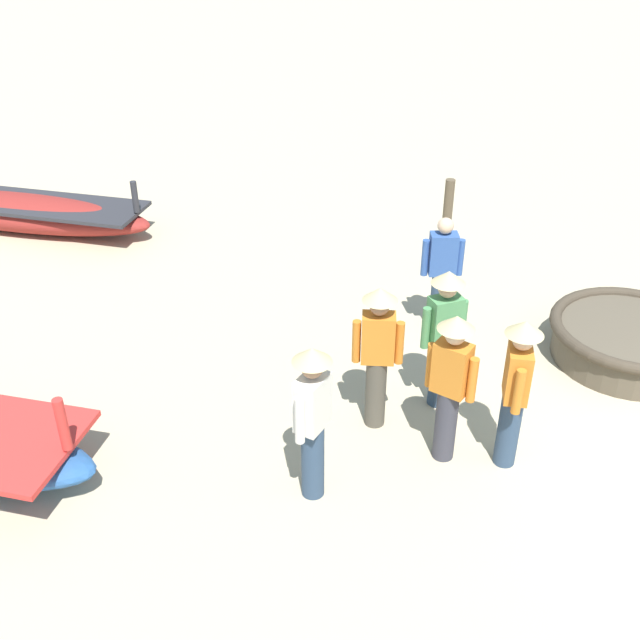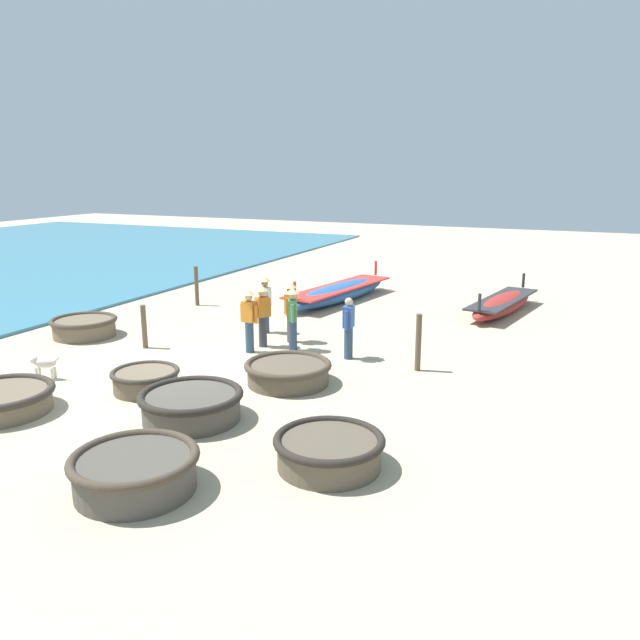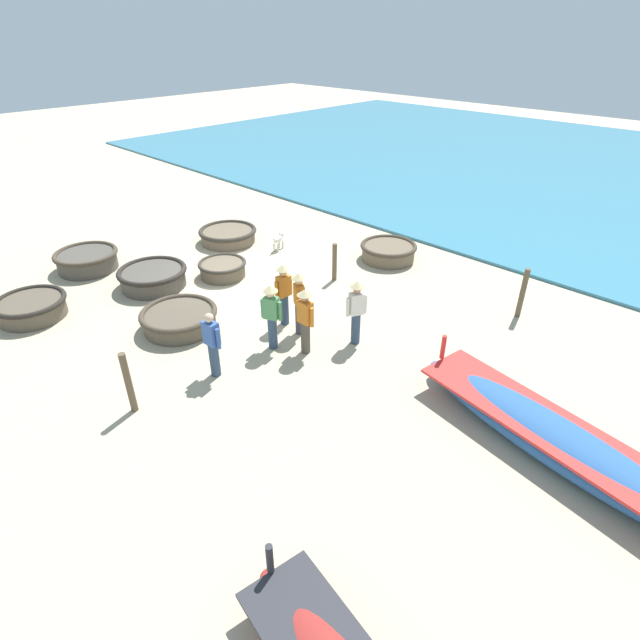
{
  "view_description": "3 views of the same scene",
  "coord_description": "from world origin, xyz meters",
  "px_view_note": "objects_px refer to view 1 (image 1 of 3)",
  "views": [
    {
      "loc": [
        -5.47,
        4.22,
        5.16
      ],
      "look_at": [
        1.85,
        4.72,
        0.76
      ],
      "focal_mm": 42.0,
      "sensor_mm": 36.0,
      "label": 1
    },
    {
      "loc": [
        8.46,
        -10.79,
        4.7
      ],
      "look_at": [
        2.25,
        3.2,
        0.94
      ],
      "focal_mm": 35.0,
      "sensor_mm": 36.0,
      "label": 2
    },
    {
      "loc": [
        7.81,
        11.12,
        6.77
      ],
      "look_at": [
        0.98,
        4.53,
        1.07
      ],
      "focal_mm": 28.0,
      "sensor_mm": 36.0,
      "label": 3
    }
  ],
  "objects_px": {
    "fisherman_by_coracle": "(451,379)",
    "fisherman_with_hat": "(312,414)",
    "fisherman_standing_left": "(444,331)",
    "coracle_beside_post": "(630,339)",
    "fisherman_crouching": "(441,272)",
    "fisherman_hauling": "(516,385)",
    "fisherman_standing_right": "(378,349)",
    "long_boat_white_hull": "(17,211)",
    "mooring_post_inland": "(446,224)"
  },
  "relations": [
    {
      "from": "fisherman_standing_left",
      "to": "mooring_post_inland",
      "type": "height_order",
      "value": "fisherman_standing_left"
    },
    {
      "from": "fisherman_hauling",
      "to": "mooring_post_inland",
      "type": "relative_size",
      "value": 1.21
    },
    {
      "from": "long_boat_white_hull",
      "to": "fisherman_hauling",
      "type": "bearing_deg",
      "value": -126.17
    },
    {
      "from": "long_boat_white_hull",
      "to": "fisherman_standing_right",
      "type": "distance_m",
      "value": 7.73
    },
    {
      "from": "fisherman_by_coracle",
      "to": "fisherman_standing_right",
      "type": "relative_size",
      "value": 1.0
    },
    {
      "from": "coracle_beside_post",
      "to": "fisherman_standing_right",
      "type": "distance_m",
      "value": 3.49
    },
    {
      "from": "mooring_post_inland",
      "to": "fisherman_with_hat",
      "type": "bearing_deg",
      "value": 162.18
    },
    {
      "from": "coracle_beside_post",
      "to": "fisherman_crouching",
      "type": "relative_size",
      "value": 1.24
    },
    {
      "from": "fisherman_standing_left",
      "to": "fisherman_hauling",
      "type": "bearing_deg",
      "value": -146.92
    },
    {
      "from": "fisherman_hauling",
      "to": "fisherman_crouching",
      "type": "xyz_separation_m",
      "value": [
        2.56,
        0.52,
        -0.12
      ]
    },
    {
      "from": "long_boat_white_hull",
      "to": "fisherman_by_coracle",
      "type": "distance_m",
      "value": 8.59
    },
    {
      "from": "fisherman_by_coracle",
      "to": "mooring_post_inland",
      "type": "relative_size",
      "value": 1.21
    },
    {
      "from": "fisherman_hauling",
      "to": "fisherman_standing_right",
      "type": "height_order",
      "value": "same"
    },
    {
      "from": "fisherman_hauling",
      "to": "fisherman_standing_right",
      "type": "xyz_separation_m",
      "value": [
        0.54,
        1.32,
        0.0
      ]
    },
    {
      "from": "fisherman_by_coracle",
      "to": "fisherman_with_hat",
      "type": "bearing_deg",
      "value": 115.98
    },
    {
      "from": "fisherman_hauling",
      "to": "fisherman_standing_left",
      "type": "bearing_deg",
      "value": 33.08
    },
    {
      "from": "fisherman_with_hat",
      "to": "fisherman_crouching",
      "type": "height_order",
      "value": "fisherman_with_hat"
    },
    {
      "from": "fisherman_hauling",
      "to": "fisherman_by_coracle",
      "type": "bearing_deg",
      "value": 85.37
    },
    {
      "from": "fisherman_standing_left",
      "to": "fisherman_crouching",
      "type": "distance_m",
      "value": 1.61
    },
    {
      "from": "fisherman_standing_right",
      "to": "fisherman_standing_left",
      "type": "bearing_deg",
      "value": -59.9
    },
    {
      "from": "fisherman_with_hat",
      "to": "fisherman_hauling",
      "type": "distance_m",
      "value": 1.99
    },
    {
      "from": "fisherman_by_coracle",
      "to": "fisherman_with_hat",
      "type": "xyz_separation_m",
      "value": [
        -0.63,
        1.29,
        0.0
      ]
    },
    {
      "from": "long_boat_white_hull",
      "to": "fisherman_crouching",
      "type": "bearing_deg",
      "value": -112.38
    },
    {
      "from": "fisherman_with_hat",
      "to": "fisherman_crouching",
      "type": "relative_size",
      "value": 1.06
    },
    {
      "from": "coracle_beside_post",
      "to": "fisherman_standing_right",
      "type": "relative_size",
      "value": 1.17
    },
    {
      "from": "mooring_post_inland",
      "to": "fisherman_hauling",
      "type": "bearing_deg",
      "value": -176.07
    },
    {
      "from": "fisherman_standing_right",
      "to": "mooring_post_inland",
      "type": "relative_size",
      "value": 1.21
    },
    {
      "from": "fisherman_with_hat",
      "to": "fisherman_standing_left",
      "type": "distance_m",
      "value": 2.0
    },
    {
      "from": "fisherman_by_coracle",
      "to": "fisherman_hauling",
      "type": "height_order",
      "value": "same"
    },
    {
      "from": "fisherman_by_coracle",
      "to": "fisherman_standing_right",
      "type": "distance_m",
      "value": 0.86
    },
    {
      "from": "coracle_beside_post",
      "to": "fisherman_standing_right",
      "type": "height_order",
      "value": "fisherman_standing_right"
    },
    {
      "from": "fisherman_hauling",
      "to": "mooring_post_inland",
      "type": "bearing_deg",
      "value": 3.93
    },
    {
      "from": "fisherman_standing_left",
      "to": "fisherman_crouching",
      "type": "bearing_deg",
      "value": -3.5
    },
    {
      "from": "long_boat_white_hull",
      "to": "fisherman_by_coracle",
      "type": "bearing_deg",
      "value": -128.33
    },
    {
      "from": "fisherman_with_hat",
      "to": "mooring_post_inland",
      "type": "bearing_deg",
      "value": -17.82
    },
    {
      "from": "coracle_beside_post",
      "to": "fisherman_by_coracle",
      "type": "height_order",
      "value": "fisherman_by_coracle"
    },
    {
      "from": "long_boat_white_hull",
      "to": "fisherman_standing_left",
      "type": "bearing_deg",
      "value": -123.31
    },
    {
      "from": "long_boat_white_hull",
      "to": "fisherman_crouching",
      "type": "relative_size",
      "value": 3.14
    },
    {
      "from": "fisherman_with_hat",
      "to": "fisherman_standing_left",
      "type": "height_order",
      "value": "same"
    },
    {
      "from": "fisherman_with_hat",
      "to": "fisherman_standing_right",
      "type": "bearing_deg",
      "value": -27.58
    },
    {
      "from": "fisherman_standing_left",
      "to": "long_boat_white_hull",
      "type": "bearing_deg",
      "value": 56.69
    },
    {
      "from": "long_boat_white_hull",
      "to": "mooring_post_inland",
      "type": "height_order",
      "value": "mooring_post_inland"
    },
    {
      "from": "fisherman_by_coracle",
      "to": "mooring_post_inland",
      "type": "bearing_deg",
      "value": -4.11
    },
    {
      "from": "fisherman_with_hat",
      "to": "fisherman_hauling",
      "type": "xyz_separation_m",
      "value": [
        0.58,
        -1.9,
        0.0
      ]
    },
    {
      "from": "fisherman_crouching",
      "to": "fisherman_by_coracle",
      "type": "bearing_deg",
      "value": 177.81
    },
    {
      "from": "fisherman_with_hat",
      "to": "fisherman_crouching",
      "type": "bearing_deg",
      "value": -23.84
    },
    {
      "from": "fisherman_standing_right",
      "to": "fisherman_by_coracle",
      "type": "bearing_deg",
      "value": -124.95
    },
    {
      "from": "coracle_beside_post",
      "to": "fisherman_hauling",
      "type": "relative_size",
      "value": 1.17
    },
    {
      "from": "long_boat_white_hull",
      "to": "fisherman_with_hat",
      "type": "distance_m",
      "value": 8.07
    },
    {
      "from": "fisherman_hauling",
      "to": "fisherman_standing_left",
      "type": "relative_size",
      "value": 1.0
    }
  ]
}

